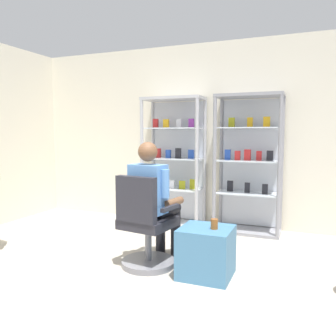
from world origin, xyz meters
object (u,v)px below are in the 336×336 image
object	(u,v)px
display_cabinet_right	(249,163)
tea_glass	(214,224)
office_chair	(145,230)
display_cabinet_left	(175,161)
seated_shopkeeper	(154,197)
storage_crate	(206,252)

from	to	relation	value
display_cabinet_right	tea_glass	distance (m)	1.80
display_cabinet_right	office_chair	world-z (taller)	display_cabinet_right
display_cabinet_left	display_cabinet_right	world-z (taller)	same
seated_shopkeeper	office_chair	bearing A→B (deg)	-98.80
office_chair	storage_crate	world-z (taller)	office_chair
display_cabinet_left	tea_glass	bearing A→B (deg)	-58.72
office_chair	storage_crate	bearing A→B (deg)	2.03
office_chair	storage_crate	xyz separation A→B (m)	(0.64, 0.02, -0.16)
office_chair	display_cabinet_right	bearing A→B (deg)	66.64
display_cabinet_right	tea_glass	bearing A→B (deg)	-91.27
display_cabinet_right	storage_crate	bearing A→B (deg)	-93.94
display_cabinet_left	storage_crate	world-z (taller)	display_cabinet_left
seated_shopkeeper	display_cabinet_left	bearing A→B (deg)	103.02
storage_crate	seated_shopkeeper	bearing A→B (deg)	167.24
office_chair	tea_glass	distance (m)	0.73
display_cabinet_left	tea_glass	world-z (taller)	display_cabinet_left
seated_shopkeeper	tea_glass	distance (m)	0.74
display_cabinet_right	storage_crate	size ratio (longest dim) A/B	3.89
office_chair	seated_shopkeeper	distance (m)	0.36
display_cabinet_right	storage_crate	xyz separation A→B (m)	(-0.12, -1.73, -0.72)
tea_glass	display_cabinet_right	bearing A→B (deg)	88.73
display_cabinet_right	seated_shopkeeper	distance (m)	1.77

